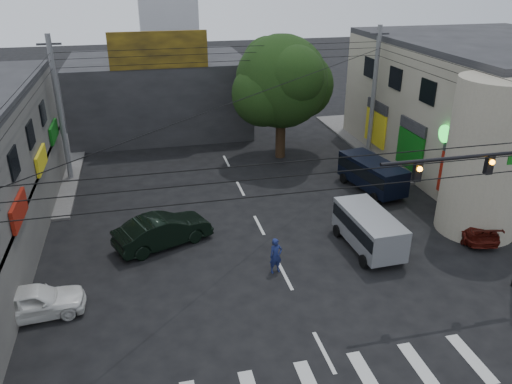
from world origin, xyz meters
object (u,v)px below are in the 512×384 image
object	(u,v)px
street_tree	(282,82)
navy_van	(372,176)
dark_sedan	(163,231)
white_compact	(33,302)
silver_minivan	(368,231)
maroon_sedan	(469,221)
traffic_gantry	(502,189)
utility_pole_far_right	(374,93)
utility_pole_far_left	(60,111)
traffic_officer	(276,256)

from	to	relation	value
street_tree	navy_van	xyz separation A→B (m)	(3.87, -7.08, -4.51)
dark_sedan	white_compact	bearing A→B (deg)	108.10
silver_minivan	maroon_sedan	bearing A→B (deg)	-88.65
silver_minivan	traffic_gantry	bearing A→B (deg)	-146.07
navy_van	utility_pole_far_right	bearing A→B (deg)	-34.04
dark_sedan	navy_van	world-z (taller)	navy_van
utility_pole_far_left	maroon_sedan	bearing A→B (deg)	-30.23
dark_sedan	traffic_officer	distance (m)	6.02
maroon_sedan	traffic_officer	xyz separation A→B (m)	(-10.83, -1.30, 0.21)
traffic_gantry	maroon_sedan	distance (m)	6.89
white_compact	traffic_gantry	bearing A→B (deg)	-102.54
dark_sedan	utility_pole_far_left	bearing A→B (deg)	6.72
maroon_sedan	dark_sedan	bearing A→B (deg)	4.51
utility_pole_far_left	white_compact	xyz separation A→B (m)	(0.00, -14.39, -3.92)
maroon_sedan	navy_van	xyz separation A→B (m)	(-2.63, 6.16, 0.33)
maroon_sedan	navy_van	size ratio (longest dim) A/B	0.91
traffic_gantry	traffic_officer	distance (m)	9.71
street_tree	dark_sedan	size ratio (longest dim) A/B	1.70
maroon_sedan	silver_minivan	bearing A→B (deg)	16.40
dark_sedan	navy_van	size ratio (longest dim) A/B	1.00
utility_pole_far_right	traffic_officer	size ratio (longest dim) A/B	5.44
street_tree	maroon_sedan	xyz separation A→B (m)	(6.50, -13.24, -4.84)
traffic_gantry	maroon_sedan	bearing A→B (deg)	60.69
navy_van	traffic_officer	distance (m)	11.08
street_tree	utility_pole_far_left	size ratio (longest dim) A/B	0.95
traffic_gantry	utility_pole_far_left	bearing A→B (deg)	137.14
white_compact	silver_minivan	world-z (taller)	silver_minivan
utility_pole_far_left	traffic_officer	xyz separation A→B (m)	(10.17, -13.54, -3.75)
utility_pole_far_right	white_compact	distance (m)	25.75
silver_minivan	navy_van	world-z (taller)	navy_van
utility_pole_far_right	navy_van	size ratio (longest dim) A/B	1.81
utility_pole_far_right	traffic_officer	world-z (taller)	utility_pole_far_right
street_tree	traffic_officer	bearing A→B (deg)	-106.57
street_tree	traffic_gantry	world-z (taller)	street_tree
street_tree	utility_pole_far_left	distance (m)	14.56
dark_sedan	traffic_officer	xyz separation A→B (m)	(4.80, -3.64, 0.05)
traffic_officer	silver_minivan	bearing A→B (deg)	-0.86
utility_pole_far_left	white_compact	distance (m)	14.91
utility_pole_far_left	maroon_sedan	world-z (taller)	utility_pole_far_left
traffic_gantry	utility_pole_far_right	distance (m)	17.21
traffic_gantry	dark_sedan	size ratio (longest dim) A/B	1.41
street_tree	dark_sedan	distance (m)	14.97
maroon_sedan	street_tree	bearing A→B (deg)	-50.83
utility_pole_far_left	traffic_officer	size ratio (longest dim) A/B	5.44
street_tree	maroon_sedan	size ratio (longest dim) A/B	1.87
maroon_sedan	navy_van	distance (m)	6.70
navy_van	traffic_officer	xyz separation A→B (m)	(-8.19, -7.46, -0.12)
silver_minivan	navy_van	xyz separation A→B (m)	(3.25, 6.50, 0.01)
utility_pole_far_left	dark_sedan	distance (m)	11.89
utility_pole_far_left	dark_sedan	xyz separation A→B (m)	(5.37, -9.90, -3.81)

